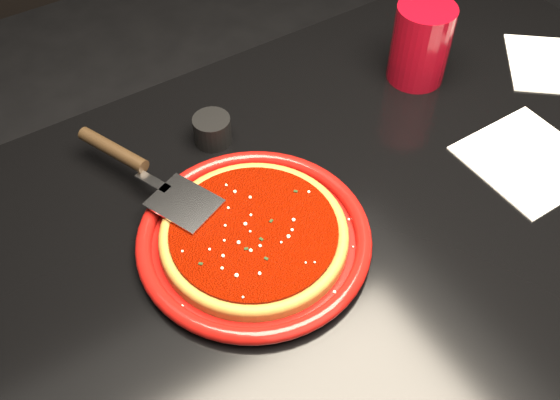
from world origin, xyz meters
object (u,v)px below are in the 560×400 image
object	(u,v)px
ramekin	(212,130)
cup	(421,44)
plate	(254,238)
table	(350,334)
pizza_server	(147,172)

from	to	relation	value
ramekin	cup	bearing A→B (deg)	-7.74
plate	cup	size ratio (longest dim) A/B	2.35
table	cup	size ratio (longest dim) A/B	9.12
plate	pizza_server	distance (m)	0.18
plate	cup	xyz separation A→B (m)	(0.41, 0.15, 0.05)
pizza_server	table	bearing A→B (deg)	-59.79
cup	table	bearing A→B (deg)	-141.84
plate	pizza_server	size ratio (longest dim) A/B	1.05
table	plate	bearing A→B (deg)	169.40
table	pizza_server	size ratio (longest dim) A/B	4.08
ramekin	pizza_server	bearing A→B (deg)	-161.14
plate	pizza_server	bearing A→B (deg)	115.45
cup	ramekin	distance (m)	0.37
pizza_server	cup	xyz separation A→B (m)	(0.48, -0.01, 0.03)
pizza_server	cup	bearing A→B (deg)	-23.22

